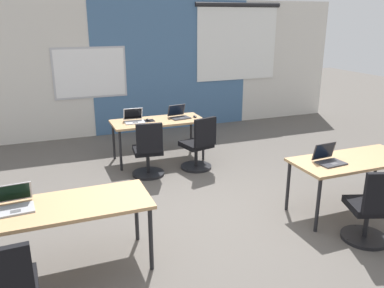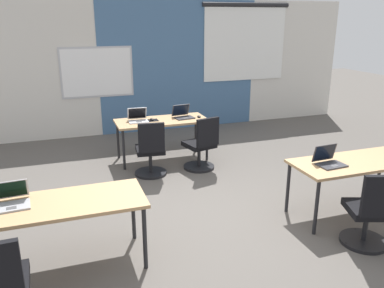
% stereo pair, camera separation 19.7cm
% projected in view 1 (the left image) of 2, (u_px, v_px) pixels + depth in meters
% --- Properties ---
extents(ground_plane, '(24.00, 24.00, 0.00)m').
position_uv_depth(ground_plane, '(208.00, 213.00, 5.16)').
color(ground_plane, '#56514C').
extents(back_wall_assembly, '(10.00, 0.27, 2.80)m').
position_uv_depth(back_wall_assembly, '(132.00, 67.00, 8.46)').
color(back_wall_assembly, silver).
rests_on(back_wall_assembly, ground).
extents(desk_near_left, '(1.60, 0.70, 0.72)m').
position_uv_depth(desk_near_left, '(68.00, 210.00, 3.82)').
color(desk_near_left, tan).
rests_on(desk_near_left, ground).
extents(desk_near_right, '(1.60, 0.70, 0.72)m').
position_uv_depth(desk_near_right, '(353.00, 163.00, 5.03)').
color(desk_near_right, tan).
rests_on(desk_near_right, ground).
extents(desk_far_center, '(1.60, 0.70, 0.72)m').
position_uv_depth(desk_far_center, '(158.00, 124.00, 6.91)').
color(desk_far_center, tan).
rests_on(desk_far_center, ground).
extents(laptop_far_left, '(0.35, 0.32, 0.23)m').
position_uv_depth(laptop_far_left, '(134.00, 119.00, 6.76)').
color(laptop_far_left, silver).
rests_on(laptop_far_left, desk_far_center).
extents(mousepad_far_left, '(0.22, 0.19, 0.00)m').
position_uv_depth(mousepad_far_left, '(148.00, 121.00, 6.85)').
color(mousepad_far_left, black).
rests_on(mousepad_far_left, desk_far_center).
extents(mouse_far_left, '(0.08, 0.11, 0.03)m').
position_uv_depth(mouse_far_left, '(148.00, 120.00, 6.84)').
color(mouse_far_left, black).
rests_on(mouse_far_left, mousepad_far_left).
extents(chair_far_left, '(0.52, 0.56, 0.92)m').
position_uv_depth(chair_far_left, '(148.00, 154.00, 6.22)').
color(chair_far_left, black).
rests_on(chair_far_left, ground).
extents(laptop_far_right, '(0.37, 0.35, 0.23)m').
position_uv_depth(laptop_far_right, '(179.00, 115.00, 7.04)').
color(laptop_far_right, '#333338').
rests_on(laptop_far_right, desk_far_center).
extents(mouse_far_right, '(0.06, 0.10, 0.03)m').
position_uv_depth(mouse_far_right, '(195.00, 117.00, 7.07)').
color(mouse_far_right, black).
rests_on(mouse_far_right, desk_far_center).
extents(chair_far_right, '(0.53, 0.58, 0.92)m').
position_uv_depth(chair_far_right, '(199.00, 148.00, 6.52)').
color(chair_far_right, black).
rests_on(chair_far_right, ground).
extents(laptop_near_left_end, '(0.35, 0.34, 0.22)m').
position_uv_depth(laptop_near_left_end, '(15.00, 204.00, 3.70)').
color(laptop_near_left_end, '#9E9EA3').
rests_on(laptop_near_left_end, desk_near_left).
extents(laptop_near_right_inner, '(0.35, 0.31, 0.23)m').
position_uv_depth(laptop_near_right_inner, '(329.00, 159.00, 4.87)').
color(laptop_near_right_inner, '#333338').
rests_on(laptop_near_right_inner, desk_near_right).
extents(chair_near_right_inner, '(0.56, 0.61, 0.92)m').
position_uv_depth(chair_near_right_inner, '(371.00, 212.00, 4.36)').
color(chair_near_right_inner, black).
rests_on(chair_near_right_inner, ground).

